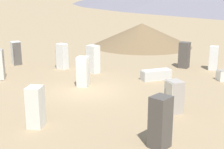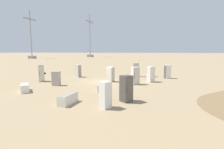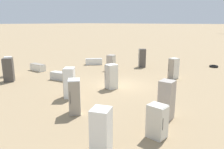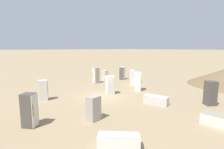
{
  "view_description": "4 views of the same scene",
  "coord_description": "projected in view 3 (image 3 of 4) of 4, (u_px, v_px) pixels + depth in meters",
  "views": [
    {
      "loc": [
        -0.98,
        -16.96,
        5.41
      ],
      "look_at": [
        1.29,
        -1.25,
        1.22
      ],
      "focal_mm": 50.0,
      "sensor_mm": 36.0,
      "label": 1
    },
    {
      "loc": [
        19.48,
        7.24,
        3.57
      ],
      "look_at": [
        -1.0,
        0.82,
        0.75
      ],
      "focal_mm": 28.0,
      "sensor_mm": 36.0,
      "label": 2
    },
    {
      "loc": [
        -9.58,
        12.6,
        4.67
      ],
      "look_at": [
        0.33,
        0.28,
        0.84
      ],
      "focal_mm": 35.0,
      "sensor_mm": 36.0,
      "label": 3
    },
    {
      "loc": [
        12.2,
        -9.83,
        4.39
      ],
      "look_at": [
        0.24,
        0.83,
        1.96
      ],
      "focal_mm": 28.0,
      "sensor_mm": 36.0,
      "label": 4
    }
  ],
  "objects": [
    {
      "name": "discarded_fridge_7",
      "position": [
        142.0,
        58.0,
        22.94
      ],
      "size": [
        0.94,
        0.92,
        1.92
      ],
      "rotation": [
        0.0,
        0.0,
        5.39
      ],
      "color": "#4C4742",
      "rests_on": "ground_plane"
    },
    {
      "name": "discarded_fridge_8",
      "position": [
        9.0,
        66.0,
        19.22
      ],
      "size": [
        0.82,
        0.81,
        1.71
      ],
      "rotation": [
        0.0,
        0.0,
        1.06
      ],
      "color": "white",
      "rests_on": "ground_plane"
    },
    {
      "name": "discarded_fridge_13",
      "position": [
        111.0,
        63.0,
        21.56
      ],
      "size": [
        0.78,
        0.87,
        1.51
      ],
      "rotation": [
        0.0,
        0.0,
        1.76
      ],
      "color": "#A89E93",
      "rests_on": "ground_plane"
    },
    {
      "name": "scrap_tire",
      "position": [
        214.0,
        66.0,
        23.01
      ],
      "size": [
        0.89,
        0.89,
        0.21
      ],
      "color": "black",
      "rests_on": "ground_plane"
    },
    {
      "name": "discarded_fridge_4",
      "position": [
        111.0,
        77.0,
        15.5
      ],
      "size": [
        0.84,
        0.92,
        1.76
      ],
      "rotation": [
        0.0,
        0.0,
        5.94
      ],
      "color": "silver",
      "rests_on": "ground_plane"
    },
    {
      "name": "discarded_fridge_11",
      "position": [
        174.0,
        68.0,
        18.33
      ],
      "size": [
        0.77,
        0.86,
        1.73
      ],
      "rotation": [
        0.0,
        0.0,
        5.99
      ],
      "color": "silver",
      "rests_on": "ground_plane"
    },
    {
      "name": "discarded_fridge_2",
      "position": [
        167.0,
        100.0,
        10.64
      ],
      "size": [
        0.68,
        0.76,
        1.94
      ],
      "rotation": [
        0.0,
        0.0,
        3.18
      ],
      "color": "#A89E93",
      "rests_on": "ground_plane"
    },
    {
      "name": "discarded_fridge_3",
      "position": [
        94.0,
        62.0,
        24.42
      ],
      "size": [
        1.79,
        1.77,
        0.67
      ],
      "rotation": [
        0.0,
        0.0,
        5.49
      ],
      "color": "white",
      "rests_on": "ground_plane"
    },
    {
      "name": "discarded_fridge_5",
      "position": [
        8.0,
        70.0,
        17.38
      ],
      "size": [
        1.0,
        1.01,
        1.9
      ],
      "rotation": [
        0.0,
        0.0,
        5.63
      ],
      "color": "#4C4742",
      "rests_on": "ground_plane"
    },
    {
      "name": "ground_plane",
      "position": [
        118.0,
        85.0,
        16.48
      ],
      "size": [
        1000.0,
        1000.0,
        0.0
      ],
      "primitive_type": "plane",
      "color": "#9E8460"
    },
    {
      "name": "discarded_fridge_0",
      "position": [
        101.0,
        132.0,
        7.68
      ],
      "size": [
        0.85,
        0.91,
        1.78
      ],
      "rotation": [
        0.0,
        0.0,
        3.52
      ],
      "color": "white",
      "rests_on": "ground_plane"
    },
    {
      "name": "discarded_fridge_1",
      "position": [
        62.0,
        76.0,
        17.93
      ],
      "size": [
        2.03,
        1.05,
        0.65
      ],
      "rotation": [
        0.0,
        0.0,
        1.78
      ],
      "color": "silver",
      "rests_on": "ground_plane"
    },
    {
      "name": "discarded_fridge_10",
      "position": [
        38.0,
        67.0,
        21.38
      ],
      "size": [
        1.78,
        0.65,
        0.67
      ],
      "rotation": [
        0.0,
        0.0,
        4.72
      ],
      "color": "silver",
      "rests_on": "ground_plane"
    },
    {
      "name": "discarded_fridge_12",
      "position": [
        75.0,
        97.0,
        11.23
      ],
      "size": [
        0.92,
        0.92,
        1.84
      ],
      "rotation": [
        0.0,
        0.0,
        0.82
      ],
      "color": "white",
      "rests_on": "ground_plane"
    },
    {
      "name": "discarded_fridge_9",
      "position": [
        157.0,
        121.0,
        8.92
      ],
      "size": [
        0.77,
        0.65,
        1.42
      ],
      "rotation": [
        0.0,
        0.0,
        1.51
      ],
      "color": "beige",
      "rests_on": "ground_plane"
    },
    {
      "name": "discarded_fridge_6",
      "position": [
        69.0,
        83.0,
        13.65
      ],
      "size": [
        0.98,
        1.0,
        1.91
      ],
      "rotation": [
        0.0,
        0.0,
        5.38
      ],
      "color": "white",
      "rests_on": "ground_plane"
    }
  ]
}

